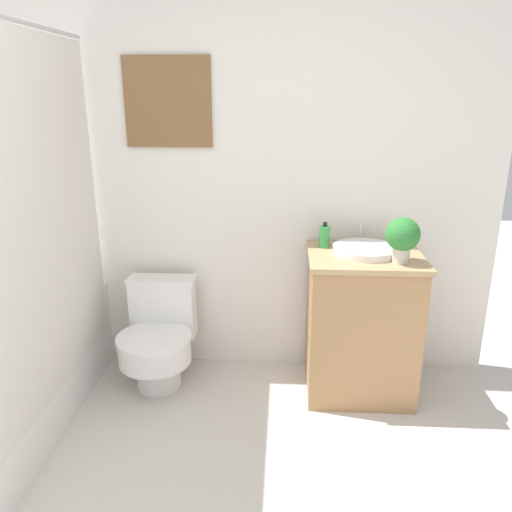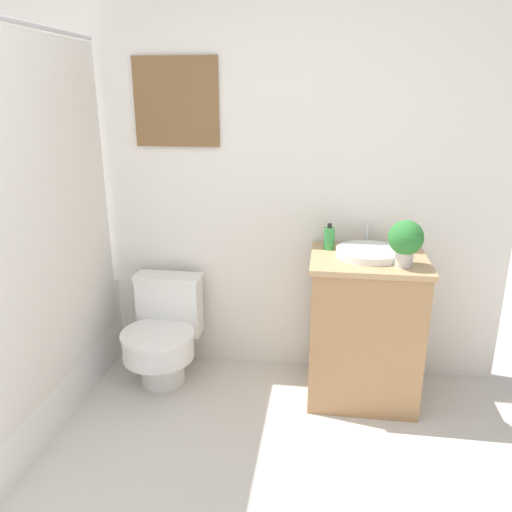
% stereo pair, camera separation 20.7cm
% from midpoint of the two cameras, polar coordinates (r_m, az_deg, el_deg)
% --- Properties ---
extents(wall_back, '(3.52, 0.07, 2.50)m').
position_cam_midpoint_polar(wall_back, '(3.02, -3.50, 9.95)').
color(wall_back, white).
rests_on(wall_back, ground_plane).
extents(shower_area, '(0.64, 1.44, 1.98)m').
position_cam_midpoint_polar(shower_area, '(2.99, -24.21, -10.84)').
color(shower_area, white).
rests_on(shower_area, ground_plane).
extents(toilet, '(0.43, 0.54, 0.62)m').
position_cam_midpoint_polar(toilet, '(3.08, -8.64, -8.82)').
color(toilet, white).
rests_on(toilet, ground_plane).
extents(vanity, '(0.62, 0.53, 0.84)m').
position_cam_midpoint_polar(vanity, '(2.93, 14.25, -7.98)').
color(vanity, '#AD7F51').
rests_on(vanity, ground_plane).
extents(sink, '(0.36, 0.39, 0.13)m').
position_cam_midpoint_polar(sink, '(2.79, 14.89, 0.37)').
color(sink, white).
rests_on(sink, vanity).
extents(soap_bottle, '(0.06, 0.06, 0.15)m').
position_cam_midpoint_polar(soap_bottle, '(2.85, 10.41, 2.00)').
color(soap_bottle, green).
rests_on(soap_bottle, vanity).
extents(potted_plant, '(0.18, 0.18, 0.24)m').
position_cam_midpoint_polar(potted_plant, '(2.64, 18.91, 1.73)').
color(potted_plant, beige).
rests_on(potted_plant, vanity).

